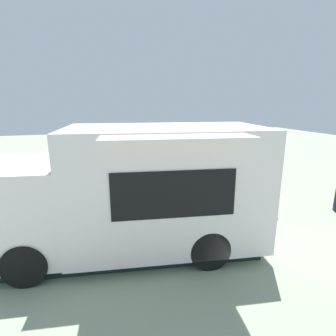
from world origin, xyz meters
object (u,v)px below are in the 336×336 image
Objects in this scene: planter_flowering_near at (6,187)px; planter_flowering_far at (92,174)px; planter_flowering_side at (268,201)px; person_customer at (203,164)px; food_truck at (134,194)px.

planter_flowering_near is 2.84m from planter_flowering_far.
planter_flowering_side reaches higher than planter_flowering_far.
person_customer is at bearing 98.36° from planter_flowering_near.
planter_flowering_side is (3.68, 7.30, 0.07)m from planter_flowering_near.
planter_flowering_side is at bearing 63.21° from planter_flowering_near.
planter_flowering_far is 0.96× the size of planter_flowering_side.
food_truck is at bearing 38.80° from planter_flowering_near.
planter_flowering_far is at bearing 104.22° from planter_flowering_near.
planter_flowering_side is (4.79, -0.22, 0.06)m from person_customer.
person_customer reaches higher than planter_flowering_near.
person_customer reaches higher than planter_flowering_far.
food_truck is at bearing -36.08° from person_customer.
food_truck is at bearing 8.63° from planter_flowering_far.
food_truck is at bearing -79.61° from planter_flowering_side.
planter_flowering_side is (-0.69, 3.78, -0.82)m from food_truck.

